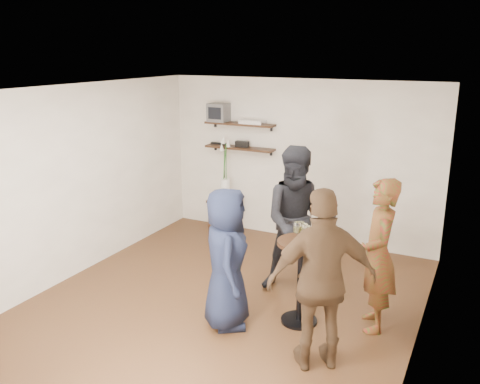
% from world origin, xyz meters
% --- Properties ---
extents(room, '(4.58, 5.08, 2.68)m').
position_xyz_m(room, '(0.00, 0.00, 1.30)').
color(room, '#412115').
rests_on(room, ground).
extents(shelf_upper, '(1.20, 0.25, 0.04)m').
position_xyz_m(shelf_upper, '(-1.00, 2.38, 1.85)').
color(shelf_upper, black).
rests_on(shelf_upper, room).
extents(shelf_lower, '(1.20, 0.25, 0.04)m').
position_xyz_m(shelf_lower, '(-1.00, 2.38, 1.45)').
color(shelf_lower, black).
rests_on(shelf_lower, room).
extents(crt_monitor, '(0.32, 0.30, 0.30)m').
position_xyz_m(crt_monitor, '(-1.39, 2.38, 2.02)').
color(crt_monitor, '#59595B').
rests_on(crt_monitor, shelf_upper).
extents(dvd_deck, '(0.40, 0.24, 0.06)m').
position_xyz_m(dvd_deck, '(-0.77, 2.38, 1.90)').
color(dvd_deck, silver).
rests_on(dvd_deck, shelf_upper).
extents(radio, '(0.22, 0.10, 0.10)m').
position_xyz_m(radio, '(-0.96, 2.38, 1.52)').
color(radio, black).
rests_on(radio, shelf_lower).
extents(power_strip, '(0.30, 0.05, 0.03)m').
position_xyz_m(power_strip, '(-1.42, 2.42, 1.48)').
color(power_strip, black).
rests_on(power_strip, shelf_lower).
extents(side_table, '(0.57, 0.57, 0.61)m').
position_xyz_m(side_table, '(-1.19, 2.20, 0.51)').
color(side_table, black).
rests_on(side_table, room).
extents(vase_lilies, '(0.20, 0.21, 1.08)m').
position_xyz_m(vase_lilies, '(-1.19, 2.20, 0.94)').
color(vase_lilies, white).
rests_on(vase_lilies, side_table).
extents(drinks_table, '(0.54, 0.54, 0.99)m').
position_xyz_m(drinks_table, '(0.99, -0.07, 0.64)').
color(drinks_table, black).
rests_on(drinks_table, room).
extents(wine_glass_fl, '(0.07, 0.07, 0.22)m').
position_xyz_m(wine_glass_fl, '(0.93, -0.09, 1.14)').
color(wine_glass_fl, silver).
rests_on(wine_glass_fl, drinks_table).
extents(wine_glass_fr, '(0.07, 0.07, 0.20)m').
position_xyz_m(wine_glass_fr, '(1.06, -0.11, 1.13)').
color(wine_glass_fr, silver).
rests_on(wine_glass_fr, drinks_table).
extents(wine_glass_bl, '(0.06, 0.06, 0.19)m').
position_xyz_m(wine_glass_bl, '(0.96, -0.01, 1.12)').
color(wine_glass_bl, silver).
rests_on(wine_glass_bl, drinks_table).
extents(wine_glass_br, '(0.06, 0.06, 0.19)m').
position_xyz_m(wine_glass_br, '(1.01, -0.05, 1.12)').
color(wine_glass_br, silver).
rests_on(wine_glass_br, drinks_table).
extents(person_plaid, '(0.60, 0.73, 1.73)m').
position_xyz_m(person_plaid, '(1.77, 0.20, 0.87)').
color(person_plaid, maroon).
rests_on(person_plaid, room).
extents(person_dark, '(1.13, 1.02, 1.90)m').
position_xyz_m(person_dark, '(0.67, 0.70, 0.95)').
color(person_dark, black).
rests_on(person_dark, room).
extents(person_navy, '(0.84, 0.94, 1.61)m').
position_xyz_m(person_navy, '(0.26, -0.49, 0.80)').
color(person_navy, black).
rests_on(person_navy, room).
extents(person_brown, '(1.14, 0.96, 1.82)m').
position_xyz_m(person_brown, '(1.44, -0.77, 0.91)').
color(person_brown, '#48311E').
rests_on(person_brown, room).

